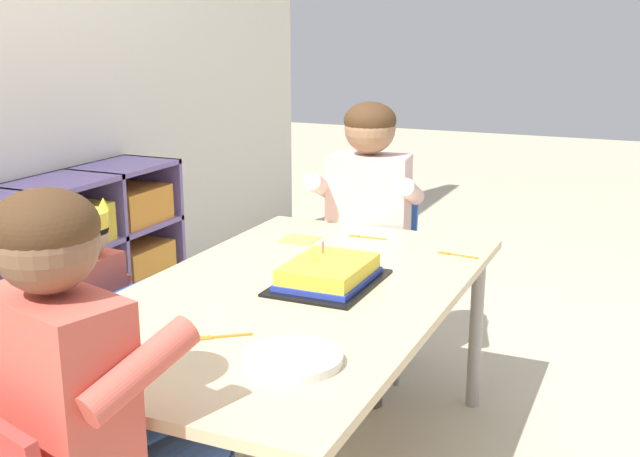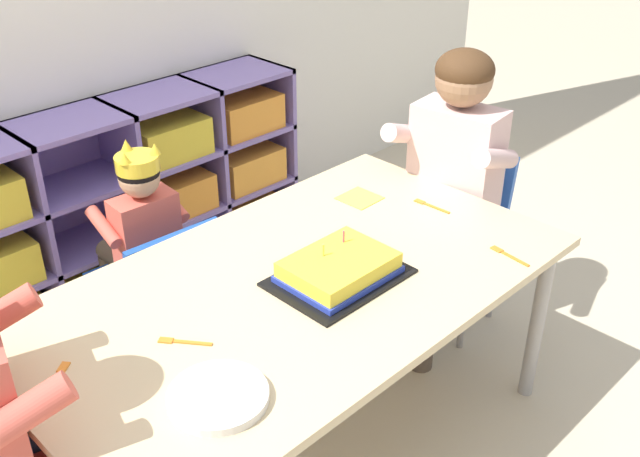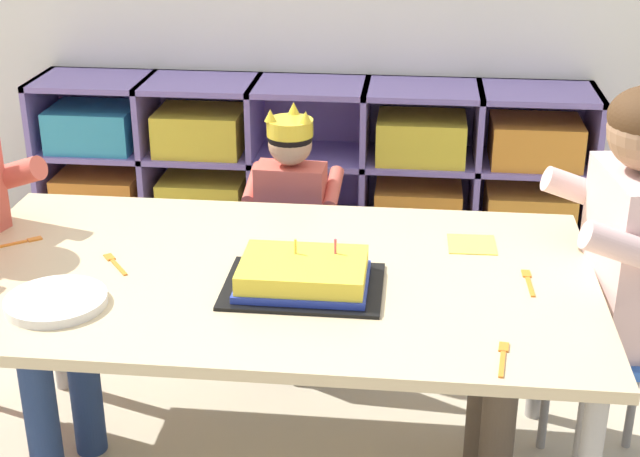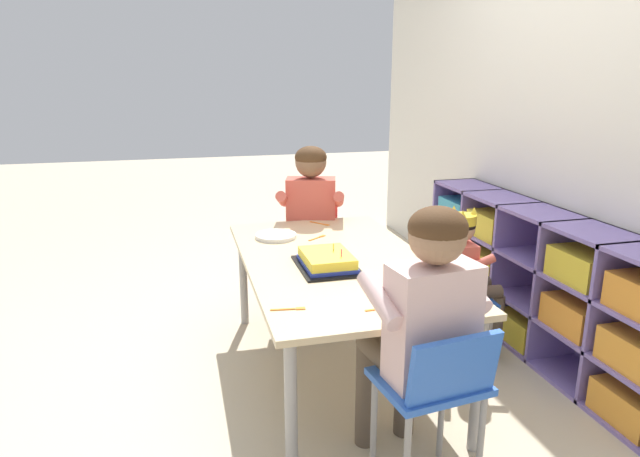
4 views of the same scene
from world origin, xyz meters
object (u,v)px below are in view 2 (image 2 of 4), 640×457
object	(u,v)px
activity_table	(296,297)
fork_beside_plate_stack	(430,205)
child_with_crown	(140,227)
adult_helper_seated	(8,399)
classroom_chair_guest_side	(456,215)
birthday_cake_on_tray	(339,270)
fork_near_child_seat	(56,379)
fork_at_table_front_edge	(507,255)
guest_at_table_side	(447,169)
fork_near_cake_tray	(181,342)
classroom_chair_blue	(161,278)
paper_plate_stack	(218,397)

from	to	relation	value
activity_table	fork_beside_plate_stack	bearing A→B (deg)	1.03
activity_table	child_with_crown	distance (m)	0.72
adult_helper_seated	classroom_chair_guest_side	world-z (taller)	adult_helper_seated
activity_table	birthday_cake_on_tray	world-z (taller)	birthday_cake_on_tray
fork_beside_plate_stack	fork_near_child_seat	bearing A→B (deg)	-95.72
adult_helper_seated	fork_at_table_front_edge	xyz separation A→B (m)	(1.29, -0.39, -0.04)
guest_at_table_side	fork_near_cake_tray	xyz separation A→B (m)	(-1.16, -0.08, -0.04)
classroom_chair_blue	fork_at_table_front_edge	xyz separation A→B (m)	(0.56, -0.95, 0.26)
activity_table	fork_beside_plate_stack	xyz separation A→B (m)	(0.60, 0.01, 0.05)
birthday_cake_on_tray	paper_plate_stack	distance (m)	0.55
paper_plate_stack	fork_near_cake_tray	xyz separation A→B (m)	(0.06, 0.22, -0.01)
paper_plate_stack	birthday_cake_on_tray	bearing A→B (deg)	15.21
adult_helper_seated	fork_beside_plate_stack	distance (m)	1.38
guest_at_table_side	activity_table	bearing A→B (deg)	-91.18
classroom_chair_blue	fork_near_child_seat	bearing A→B (deg)	44.36
fork_near_child_seat	activity_table	bearing A→B (deg)	133.41
birthday_cake_on_tray	fork_near_cake_tray	distance (m)	0.47
activity_table	fork_near_child_seat	distance (m)	0.66
guest_at_table_side	birthday_cake_on_tray	distance (m)	0.71
classroom_chair_blue	fork_beside_plate_stack	xyz separation A→B (m)	(0.65, -0.61, 0.26)
birthday_cake_on_tray	fork_beside_plate_stack	xyz separation A→B (m)	(0.51, 0.08, -0.03)
child_with_crown	fork_near_cake_tray	bearing A→B (deg)	68.40
child_with_crown	fork_near_cake_tray	size ratio (longest dim) A/B	7.08
classroom_chair_blue	guest_at_table_side	distance (m)	1.03
classroom_chair_blue	fork_beside_plate_stack	size ratio (longest dim) A/B	4.23
activity_table	paper_plate_stack	distance (m)	0.49
fork_near_child_seat	fork_beside_plate_stack	xyz separation A→B (m)	(1.26, -0.08, 0.00)
activity_table	fork_near_child_seat	xyz separation A→B (m)	(-0.65, 0.09, 0.05)
child_with_crown	adult_helper_seated	world-z (taller)	adult_helper_seated
adult_helper_seated	guest_at_table_side	xyz separation A→B (m)	(1.55, 0.02, 0.00)
fork_near_cake_tray	fork_at_table_front_edge	xyz separation A→B (m)	(0.89, -0.34, 0.00)
birthday_cake_on_tray	fork_beside_plate_stack	size ratio (longest dim) A/B	2.69
paper_plate_stack	fork_at_table_front_edge	distance (m)	0.96
child_with_crown	fork_beside_plate_stack	bearing A→B (deg)	135.55
paper_plate_stack	fork_near_cake_tray	bearing A→B (deg)	74.53
adult_helper_seated	paper_plate_stack	size ratio (longest dim) A/B	4.73
adult_helper_seated	paper_plate_stack	xyz separation A→B (m)	(0.34, -0.28, -0.03)
adult_helper_seated	fork_at_table_front_edge	world-z (taller)	adult_helper_seated
child_with_crown	birthday_cake_on_tray	xyz separation A→B (m)	(0.13, -0.79, 0.13)
adult_helper_seated	classroom_chair_guest_side	xyz separation A→B (m)	(1.66, 0.04, -0.22)
fork_near_cake_tray	fork_beside_plate_stack	distance (m)	0.98
adult_helper_seated	fork_at_table_front_edge	distance (m)	1.35
child_with_crown	classroom_chair_guest_side	size ratio (longest dim) A/B	1.22
fork_near_cake_tray	adult_helper_seated	bearing A→B (deg)	-134.85
fork_at_table_front_edge	guest_at_table_side	bearing A→B (deg)	154.57
classroom_chair_guest_side	fork_near_child_seat	bearing A→B (deg)	-97.01
fork_near_child_seat	fork_beside_plate_stack	world-z (taller)	same
activity_table	guest_at_table_side	world-z (taller)	guest_at_table_side
activity_table	paper_plate_stack	xyz separation A→B (m)	(-0.43, -0.22, 0.06)
fork_near_child_seat	classroom_chair_guest_side	bearing A→B (deg)	141.55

